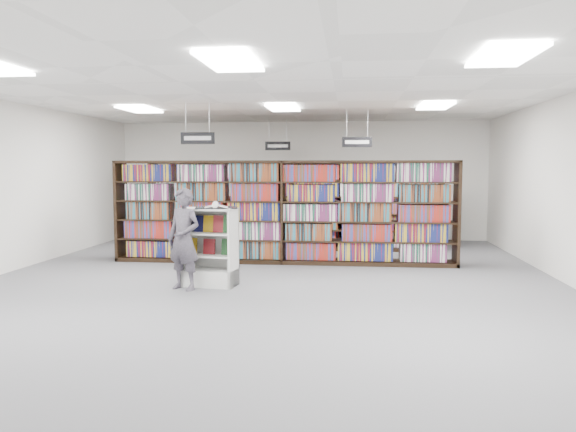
# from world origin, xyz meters

# --- Properties ---
(floor) EXTENTS (12.00, 12.00, 0.00)m
(floor) POSITION_xyz_m (0.00, 0.00, 0.00)
(floor) COLOR #535358
(floor) RESTS_ON ground
(ceiling) EXTENTS (10.00, 12.00, 0.10)m
(ceiling) POSITION_xyz_m (0.00, 0.00, 3.20)
(ceiling) COLOR white
(ceiling) RESTS_ON wall_back
(wall_back) EXTENTS (10.00, 0.10, 3.20)m
(wall_back) POSITION_xyz_m (0.00, 6.00, 1.60)
(wall_back) COLOR white
(wall_back) RESTS_ON ground
(wall_front) EXTENTS (10.00, 0.10, 3.20)m
(wall_front) POSITION_xyz_m (0.00, -6.00, 1.60)
(wall_front) COLOR white
(wall_front) RESTS_ON ground
(bookshelf_row_near) EXTENTS (7.00, 0.60, 2.10)m
(bookshelf_row_near) POSITION_xyz_m (0.00, 2.00, 1.05)
(bookshelf_row_near) COLOR black
(bookshelf_row_near) RESTS_ON floor
(bookshelf_row_mid) EXTENTS (7.00, 0.60, 2.10)m
(bookshelf_row_mid) POSITION_xyz_m (0.00, 4.00, 1.05)
(bookshelf_row_mid) COLOR black
(bookshelf_row_mid) RESTS_ON floor
(bookshelf_row_far) EXTENTS (7.00, 0.60, 2.10)m
(bookshelf_row_far) POSITION_xyz_m (0.00, 5.70, 1.05)
(bookshelf_row_far) COLOR black
(bookshelf_row_far) RESTS_ON floor
(aisle_sign_left) EXTENTS (0.65, 0.02, 0.80)m
(aisle_sign_left) POSITION_xyz_m (-1.50, 1.00, 2.53)
(aisle_sign_left) COLOR #B2B2B7
(aisle_sign_left) RESTS_ON ceiling
(aisle_sign_right) EXTENTS (0.65, 0.02, 0.80)m
(aisle_sign_right) POSITION_xyz_m (1.50, 3.00, 2.53)
(aisle_sign_right) COLOR #B2B2B7
(aisle_sign_right) RESTS_ON ceiling
(aisle_sign_center) EXTENTS (0.65, 0.02, 0.80)m
(aisle_sign_center) POSITION_xyz_m (-0.50, 5.00, 2.53)
(aisle_sign_center) COLOR #B2B2B7
(aisle_sign_center) RESTS_ON ceiling
(troffer_front_center) EXTENTS (0.60, 1.20, 0.04)m
(troffer_front_center) POSITION_xyz_m (0.00, -3.00, 3.16)
(troffer_front_center) COLOR white
(troffer_front_center) RESTS_ON ceiling
(troffer_front_right) EXTENTS (0.60, 1.20, 0.04)m
(troffer_front_right) POSITION_xyz_m (3.00, -3.00, 3.16)
(troffer_front_right) COLOR white
(troffer_front_right) RESTS_ON ceiling
(troffer_back_left) EXTENTS (0.60, 1.20, 0.04)m
(troffer_back_left) POSITION_xyz_m (-3.00, 2.00, 3.16)
(troffer_back_left) COLOR white
(troffer_back_left) RESTS_ON ceiling
(troffer_back_center) EXTENTS (0.60, 1.20, 0.04)m
(troffer_back_center) POSITION_xyz_m (0.00, 2.00, 3.16)
(troffer_back_center) COLOR white
(troffer_back_center) RESTS_ON ceiling
(troffer_back_right) EXTENTS (0.60, 1.20, 0.04)m
(troffer_back_right) POSITION_xyz_m (3.00, 2.00, 3.16)
(troffer_back_right) COLOR white
(troffer_back_right) RESTS_ON ceiling
(endcap_display) EXTENTS (0.98, 0.58, 1.29)m
(endcap_display) POSITION_xyz_m (-0.96, -0.34, 0.45)
(endcap_display) COLOR silver
(endcap_display) RESTS_ON floor
(open_book) EXTENTS (0.75, 0.53, 0.13)m
(open_book) POSITION_xyz_m (-0.83, -0.35, 1.32)
(open_book) COLOR black
(open_book) RESTS_ON endcap_display
(shopper) EXTENTS (0.70, 0.59, 1.63)m
(shopper) POSITION_xyz_m (-1.28, -0.70, 0.82)
(shopper) COLOR #544E5A
(shopper) RESTS_ON floor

